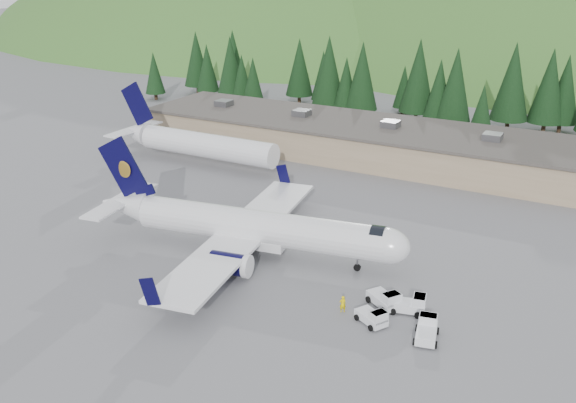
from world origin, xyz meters
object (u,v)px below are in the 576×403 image
at_px(terminal_building, 359,139).
at_px(ramp_worker, 343,304).
at_px(second_airliner, 192,142).
at_px(baggage_tug_a, 410,304).
at_px(baggage_tug_c, 427,329).
at_px(baggage_tug_d, 373,317).
at_px(airliner, 251,227).
at_px(baggage_tug_b, 386,299).

distance_m(terminal_building, ramp_worker, 47.50).
xyz_separation_m(second_airliner, baggage_tug_a, (42.27, -25.43, -2.55)).
distance_m(baggage_tug_c, ramp_worker, 7.68).
xyz_separation_m(terminal_building, ramp_worker, (17.17, -44.25, -1.83)).
bearing_deg(baggage_tug_d, baggage_tug_c, 33.55).
bearing_deg(airliner, terminal_building, 86.95).
xyz_separation_m(baggage_tug_a, baggage_tug_b, (-2.16, -0.24, 0.00)).
height_order(airliner, baggage_tug_c, airliner).
height_order(airliner, ramp_worker, airliner).
bearing_deg(airliner, baggage_tug_c, -26.27).
relative_size(baggage_tug_b, baggage_tug_d, 1.12).
bearing_deg(baggage_tug_a, ramp_worker, -163.98).
height_order(airliner, baggage_tug_a, airliner).
distance_m(airliner, second_airliner, 32.62).
bearing_deg(baggage_tug_a, airliner, 157.38).
bearing_deg(baggage_tug_a, second_airliner, 136.47).
height_order(second_airliner, baggage_tug_a, second_airliner).
height_order(airliner, baggage_tug_b, airliner).
distance_m(airliner, terminal_building, 38.37).
height_order(baggage_tug_c, terminal_building, terminal_building).
bearing_deg(terminal_building, ramp_worker, -68.80).
bearing_deg(terminal_building, baggage_tug_d, -65.69).
relative_size(airliner, baggage_tug_a, 9.76).
xyz_separation_m(airliner, ramp_worker, (13.15, -6.09, -2.25)).
bearing_deg(baggage_tug_d, ramp_worker, -161.28).
bearing_deg(ramp_worker, baggage_tug_c, 140.96).
bearing_deg(airliner, baggage_tug_b, -21.32).
distance_m(baggage_tug_a, terminal_building, 47.11).
height_order(second_airliner, baggage_tug_d, second_airliner).
bearing_deg(baggage_tug_a, baggage_tug_c, -64.38).
height_order(baggage_tug_a, baggage_tug_b, baggage_tug_b).
bearing_deg(baggage_tug_d, airliner, -172.31).
bearing_deg(ramp_worker, terminal_building, -105.17).
relative_size(second_airliner, baggage_tug_d, 8.48).
relative_size(terminal_building, baggage_tug_d, 21.88).
height_order(airliner, terminal_building, airliner).
xyz_separation_m(baggage_tug_a, ramp_worker, (-5.19, -2.82, 0.02)).
bearing_deg(baggage_tug_c, terminal_building, 16.74).
height_order(baggage_tug_a, baggage_tug_d, baggage_tug_a).
bearing_deg(second_airliner, airliner, -42.80).
distance_m(airliner, baggage_tug_c, 21.92).
bearing_deg(baggage_tug_c, baggage_tug_b, 45.37).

